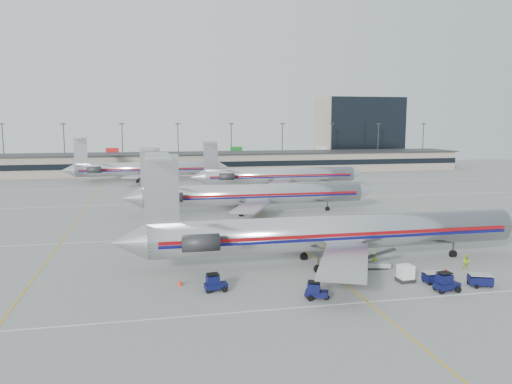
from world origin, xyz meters
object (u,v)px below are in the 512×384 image
object	(u,v)px
belt_loader	(374,263)
jet_second_row	(250,194)
uld_container	(406,273)
tug_center	(315,291)
jet_foreground	(329,232)

from	to	relation	value
belt_loader	jet_second_row	bearing A→B (deg)	113.21
jet_second_row	uld_container	distance (m)	40.36
jet_second_row	tug_center	size ratio (longest dim) A/B	19.66
jet_second_row	uld_container	bearing A→B (deg)	-78.89
uld_container	belt_loader	world-z (taller)	belt_loader
belt_loader	jet_foreground	bearing A→B (deg)	162.91
jet_foreground	uld_container	xyz separation A→B (m)	(5.31, -7.24, -2.78)
tug_center	uld_container	xyz separation A→B (m)	(10.22, 2.75, 0.11)
tug_center	jet_second_row	bearing A→B (deg)	109.90
uld_container	belt_loader	xyz separation A→B (m)	(-1.05, 4.85, -0.26)
jet_second_row	uld_container	xyz separation A→B (m)	(7.76, -39.53, -2.50)
jet_second_row	tug_center	xyz separation A→B (m)	(-2.46, -42.27, -2.60)
jet_second_row	tug_center	distance (m)	42.43
jet_foreground	tug_center	world-z (taller)	jet_foreground
uld_container	jet_second_row	bearing A→B (deg)	96.58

